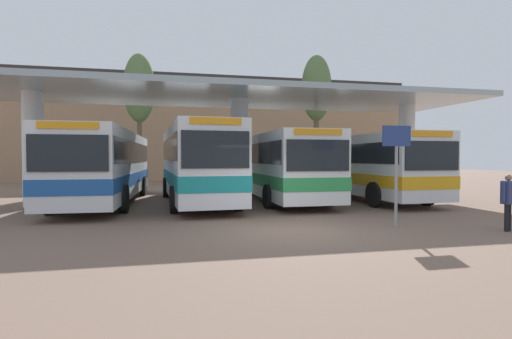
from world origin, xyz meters
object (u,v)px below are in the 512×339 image
object	(u,v)px
transit_bus_right_bay	(276,164)
poplar_tree_behind_right	(316,90)
transit_bus_center_bay	(196,161)
transit_bus_left_bay	(107,164)
info_sign_platform	(396,155)
pedestrian_waiting	(508,197)
poplar_tree_behind_left	(139,90)
transit_bus_far_right_bay	(364,164)

from	to	relation	value
transit_bus_right_bay	poplar_tree_behind_right	world-z (taller)	poplar_tree_behind_right
transit_bus_right_bay	poplar_tree_behind_right	size ratio (longest dim) A/B	1.15
transit_bus_center_bay	poplar_tree_behind_right	bearing A→B (deg)	-135.67
transit_bus_left_bay	info_sign_platform	distance (m)	12.73
transit_bus_left_bay	pedestrian_waiting	size ratio (longest dim) A/B	7.85
transit_bus_left_bay	poplar_tree_behind_left	world-z (taller)	poplar_tree_behind_left
transit_bus_left_bay	poplar_tree_behind_right	world-z (taller)	poplar_tree_behind_right
transit_bus_center_bay	pedestrian_waiting	size ratio (longest dim) A/B	6.92
transit_bus_right_bay	transit_bus_left_bay	bearing A→B (deg)	-1.04
transit_bus_left_bay	transit_bus_right_bay	world-z (taller)	transit_bus_left_bay
transit_bus_left_bay	transit_bus_center_bay	world-z (taller)	transit_bus_center_bay
transit_bus_right_bay	pedestrian_waiting	xyz separation A→B (m)	(3.90, -9.84, -0.77)
transit_bus_left_bay	pedestrian_waiting	world-z (taller)	transit_bus_left_bay
transit_bus_far_right_bay	poplar_tree_behind_left	world-z (taller)	poplar_tree_behind_left
transit_bus_center_bay	info_sign_platform	size ratio (longest dim) A/B	3.67
poplar_tree_behind_left	poplar_tree_behind_right	size ratio (longest dim) A/B	0.97
transit_bus_center_bay	info_sign_platform	xyz separation A→B (m)	(5.24, -7.85, 0.25)
transit_bus_right_bay	info_sign_platform	distance (m)	8.64
transit_bus_far_right_bay	pedestrian_waiting	world-z (taller)	transit_bus_far_right_bay
transit_bus_right_bay	transit_bus_far_right_bay	size ratio (longest dim) A/B	1.13
pedestrian_waiting	info_sign_platform	bearing A→B (deg)	134.15
transit_bus_left_bay	transit_bus_center_bay	xyz separation A→B (m)	(3.98, -0.94, 0.10)
pedestrian_waiting	poplar_tree_behind_left	size ratio (longest dim) A/B	0.16
pedestrian_waiting	poplar_tree_behind_right	size ratio (longest dim) A/B	0.16
transit_bus_center_bay	poplar_tree_behind_right	xyz separation A→B (m)	(10.06, 10.67, 5.39)
transit_bus_left_bay	pedestrian_waiting	distance (m)	15.60
transit_bus_far_right_bay	poplar_tree_behind_left	size ratio (longest dim) A/B	1.06
transit_bus_left_bay	info_sign_platform	size ratio (longest dim) A/B	4.16
transit_bus_far_right_bay	info_sign_platform	bearing A→B (deg)	67.34
pedestrian_waiting	transit_bus_right_bay	bearing A→B (deg)	91.70
transit_bus_center_bay	poplar_tree_behind_right	world-z (taller)	poplar_tree_behind_right
transit_bus_right_bay	poplar_tree_behind_right	bearing A→B (deg)	-120.64
transit_bus_center_bay	transit_bus_right_bay	bearing A→B (deg)	-172.42
transit_bus_far_right_bay	poplar_tree_behind_left	xyz separation A→B (m)	(-11.44, 12.17, 5.28)
transit_bus_far_right_bay	info_sign_platform	size ratio (longest dim) A/B	3.41
transit_bus_right_bay	poplar_tree_behind_left	size ratio (longest dim) A/B	1.19
transit_bus_left_bay	transit_bus_center_bay	size ratio (longest dim) A/B	1.14
transit_bus_right_bay	info_sign_platform	xyz separation A→B (m)	(1.24, -8.55, 0.39)
transit_bus_far_right_bay	transit_bus_right_bay	bearing A→B (deg)	-13.14
info_sign_platform	pedestrian_waiting	size ratio (longest dim) A/B	1.89
transit_bus_center_bay	transit_bus_far_right_bay	size ratio (longest dim) A/B	1.08
transit_bus_center_bay	poplar_tree_behind_left	size ratio (longest dim) A/B	1.14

